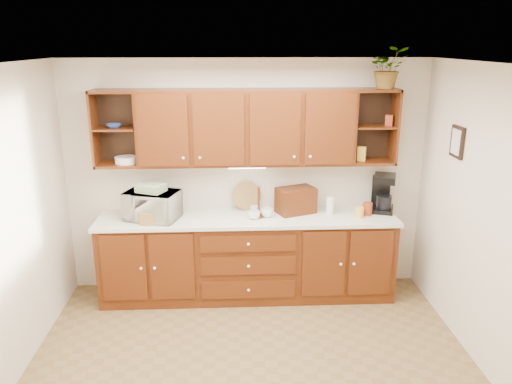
{
  "coord_description": "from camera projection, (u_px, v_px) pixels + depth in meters",
  "views": [
    {
      "loc": [
        -0.15,
        -3.66,
        2.76
      ],
      "look_at": [
        0.08,
        1.15,
        1.31
      ],
      "focal_mm": 35.0,
      "sensor_mm": 36.0,
      "label": 1
    }
  ],
  "objects": [
    {
      "name": "pantry_box_red",
      "position": [
        389.0,
        120.0,
        5.3
      ],
      "size": [
        0.1,
        0.09,
        0.12
      ],
      "primitive_type": "cube",
      "rotation": [
        0.0,
        0.0,
        -0.41
      ],
      "color": "maroon",
      "rests_on": "upper_cabinets"
    },
    {
      "name": "towel_stack",
      "position": [
        151.0,
        188.0,
        5.24
      ],
      "size": [
        0.34,
        0.3,
        0.08
      ],
      "primitive_type": "cube",
      "rotation": [
        0.0,
        0.0,
        -0.43
      ],
      "color": "#D6D365",
      "rests_on": "microwave"
    },
    {
      "name": "woven_tray",
      "position": [
        247.0,
        208.0,
        5.65
      ],
      "size": [
        0.34,
        0.13,
        0.32
      ],
      "primitive_type": "cylinder",
      "rotation": [
        1.36,
        0.0,
        0.13
      ],
      "color": "#A07E43",
      "rests_on": "countertop"
    },
    {
      "name": "plate_stack",
      "position": [
        126.0,
        160.0,
        5.3
      ],
      "size": [
        0.27,
        0.27,
        0.07
      ],
      "primitive_type": "cylinder",
      "rotation": [
        0.0,
        0.0,
        -0.17
      ],
      "color": "white",
      "rests_on": "upper_cabinets"
    },
    {
      "name": "undercabinet_light",
      "position": [
        247.0,
        167.0,
        5.35
      ],
      "size": [
        0.4,
        0.05,
        0.02
      ],
      "primitive_type": "cube",
      "color": "white",
      "rests_on": "upper_cabinets"
    },
    {
      "name": "wicker_basket",
      "position": [
        149.0,
        217.0,
        5.22
      ],
      "size": [
        0.28,
        0.28,
        0.13
      ],
      "primitive_type": "cylinder",
      "rotation": [
        0.0,
        0.0,
        0.16
      ],
      "color": "#A07E43",
      "rests_on": "countertop"
    },
    {
      "name": "coffee_maker",
      "position": [
        383.0,
        193.0,
        5.55
      ],
      "size": [
        0.3,
        0.35,
        0.42
      ],
      "rotation": [
        0.0,
        0.0,
        -0.33
      ],
      "color": "black",
      "rests_on": "countertop"
    },
    {
      "name": "back_wall",
      "position": [
        246.0,
        177.0,
        5.6
      ],
      "size": [
        4.0,
        0.0,
        4.0
      ],
      "primitive_type": "plane",
      "rotation": [
        1.57,
        0.0,
        0.0
      ],
      "color": "beige",
      "rests_on": "floor"
    },
    {
      "name": "floor",
      "position": [
        253.0,
        375.0,
        4.31
      ],
      "size": [
        4.0,
        4.0,
        0.0
      ],
      "primitive_type": "plane",
      "color": "brown",
      "rests_on": "ground"
    },
    {
      "name": "canister_white",
      "position": [
        330.0,
        206.0,
        5.46
      ],
      "size": [
        0.1,
        0.1,
        0.2
      ],
      "primitive_type": "cylinder",
      "rotation": [
        0.0,
        0.0,
        0.11
      ],
      "color": "white",
      "rests_on": "countertop"
    },
    {
      "name": "potted_plant",
      "position": [
        388.0,
        68.0,
        5.1
      ],
      "size": [
        0.39,
        0.34,
        0.42
      ],
      "primitive_type": "imported",
      "rotation": [
        0.0,
        0.0,
        -0.01
      ],
      "color": "#999999",
      "rests_on": "upper_cabinets"
    },
    {
      "name": "countertop",
      "position": [
        247.0,
        218.0,
        5.42
      ],
      "size": [
        3.24,
        0.64,
        0.04
      ],
      "primitive_type": "cube",
      "color": "white",
      "rests_on": "base_cabinets"
    },
    {
      "name": "pantry_box_yellow",
      "position": [
        362.0,
        154.0,
        5.39
      ],
      "size": [
        0.11,
        0.1,
        0.16
      ],
      "primitive_type": "cube",
      "rotation": [
        0.0,
        0.0,
        -0.42
      ],
      "color": "yellow",
      "rests_on": "upper_cabinets"
    },
    {
      "name": "canister_red",
      "position": [
        367.0,
        209.0,
        5.45
      ],
      "size": [
        0.14,
        0.14,
        0.13
      ],
      "primitive_type": "cylinder",
      "rotation": [
        0.0,
        0.0,
        -0.4
      ],
      "color": "maroon",
      "rests_on": "countertop"
    },
    {
      "name": "mug_tree",
      "position": [
        259.0,
        212.0,
        5.39
      ],
      "size": [
        0.28,
        0.29,
        0.33
      ],
      "rotation": [
        0.0,
        0.0,
        -0.12
      ],
      "color": "#3E1907",
      "rests_on": "countertop"
    },
    {
      "name": "bread_box",
      "position": [
        296.0,
        200.0,
        5.5
      ],
      "size": [
        0.47,
        0.39,
        0.28
      ],
      "primitive_type": "cube",
      "rotation": [
        0.0,
        0.0,
        0.39
      ],
      "color": "#3E1907",
      "rests_on": "countertop"
    },
    {
      "name": "framed_picture",
      "position": [
        457.0,
        142.0,
        4.72
      ],
      "size": [
        0.03,
        0.24,
        0.3
      ],
      "primitive_type": "cube",
      "color": "black",
      "rests_on": "right_wall"
    },
    {
      "name": "bowl_stack",
      "position": [
        114.0,
        126.0,
        5.19
      ],
      "size": [
        0.19,
        0.19,
        0.04
      ],
      "primitive_type": "imported",
      "rotation": [
        0.0,
        0.0,
        0.22
      ],
      "color": "#2A4A9C",
      "rests_on": "upper_cabinets"
    },
    {
      "name": "right_wall",
      "position": [
        500.0,
        231.0,
        4.02
      ],
      "size": [
        0.0,
        3.5,
        3.5
      ],
      "primitive_type": "plane",
      "rotation": [
        1.57,
        0.0,
        -1.57
      ],
      "color": "beige",
      "rests_on": "floor"
    },
    {
      "name": "ceiling",
      "position": [
        253.0,
        65.0,
        3.55
      ],
      "size": [
        4.0,
        4.0,
        0.0
      ],
      "primitive_type": "plane",
      "rotation": [
        3.14,
        0.0,
        0.0
      ],
      "color": "white",
      "rests_on": "back_wall"
    },
    {
      "name": "wine_bottle",
      "position": [
        143.0,
        202.0,
        5.38
      ],
      "size": [
        0.09,
        0.09,
        0.33
      ],
      "primitive_type": "cylinder",
      "rotation": [
        0.0,
        0.0,
        0.42
      ],
      "color": "#113316",
      "rests_on": "countertop"
    },
    {
      "name": "base_cabinets",
      "position": [
        248.0,
        258.0,
        5.56
      ],
      "size": [
        3.2,
        0.6,
        0.9
      ],
      "primitive_type": "cube",
      "color": "#3E1907",
      "rests_on": "floor"
    },
    {
      "name": "upper_cabinets",
      "position": [
        247.0,
        127.0,
        5.28
      ],
      "size": [
        3.2,
        0.33,
        0.8
      ],
      "color": "#3E1907",
      "rests_on": "back_wall"
    },
    {
      "name": "microwave",
      "position": [
        152.0,
        205.0,
        5.3
      ],
      "size": [
        0.63,
        0.52,
        0.3
      ],
      "primitive_type": "imported",
      "rotation": [
        0.0,
        0.0,
        -0.3
      ],
      "color": "beige",
      "rests_on": "countertop"
    },
    {
      "name": "canister_yellow",
      "position": [
        359.0,
        212.0,
        5.37
      ],
      "size": [
        0.1,
        0.1,
        0.12
      ],
      "primitive_type": "cylinder",
      "rotation": [
        0.0,
        0.0,
        0.07
      ],
      "color": "yellow",
      "rests_on": "countertop"
    }
  ]
}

